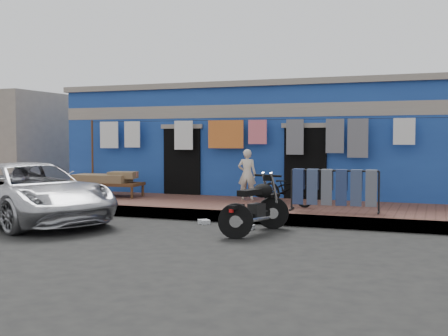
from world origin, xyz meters
TOP-DOWN VIEW (x-y plane):
  - ground at (0.00, 0.00)m, footprint 80.00×80.00m
  - sidewalk at (0.00, 3.00)m, footprint 28.00×3.00m
  - curb at (0.00, 1.55)m, footprint 28.00×0.10m
  - building at (-0.00, 6.99)m, footprint 12.20×5.20m
  - clothesline at (-0.25, 4.25)m, footprint 10.06×0.06m
  - car at (-3.74, -0.01)m, footprint 5.20×3.93m
  - seated_person at (-0.05, 3.77)m, footprint 0.51×0.39m
  - bicycle at (1.24, 2.92)m, footprint 1.59×1.14m
  - motorcycle at (1.25, 0.39)m, footprint 1.39×1.98m
  - charpoy at (-3.80, 3.23)m, footprint 2.06×1.23m
  - jeans_rack at (2.43, 2.28)m, footprint 1.99×0.62m
  - litter_a at (-0.16, 1.16)m, footprint 0.26×0.25m
  - litter_b at (-0.08, 1.11)m, footprint 0.22×0.22m
  - litter_c at (1.00, 0.81)m, footprint 0.18×0.22m

SIDE VIEW (x-z plane):
  - ground at x=0.00m, z-range 0.00..0.00m
  - litter_c at x=1.00m, z-range 0.00..0.08m
  - litter_b at x=-0.08m, z-range 0.00..0.09m
  - litter_a at x=-0.16m, z-range 0.00..0.09m
  - sidewalk at x=0.00m, z-range 0.00..0.25m
  - curb at x=0.00m, z-range 0.00..0.25m
  - motorcycle at x=1.25m, z-range 0.00..1.10m
  - charpoy at x=-3.80m, z-range 0.25..0.89m
  - car at x=-3.74m, z-range 0.00..1.34m
  - jeans_rack at x=2.43m, z-range 0.25..1.18m
  - bicycle at x=1.24m, z-range 0.25..1.22m
  - seated_person at x=-0.05m, z-range 0.25..1.55m
  - building at x=0.00m, z-range 0.01..3.37m
  - clothesline at x=-0.25m, z-range 0.77..2.87m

